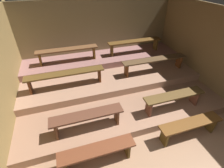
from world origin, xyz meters
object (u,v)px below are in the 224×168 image
(bench_floor_right, at_px, (190,125))
(bench_lower_right, at_px, (174,98))
(bench_upper_right, at_px, (135,43))
(bench_floor_left, at_px, (97,152))
(bench_middle_right, at_px, (154,61))
(bench_middle_left, at_px, (66,75))
(bench_lower_left, at_px, (87,117))
(bench_upper_left, at_px, (67,51))

(bench_floor_right, distance_m, bench_lower_right, 0.80)
(bench_floor_right, distance_m, bench_upper_right, 3.63)
(bench_floor_left, relative_size, bench_middle_right, 0.69)
(bench_floor_right, xyz_separation_m, bench_middle_left, (-2.56, 2.37, 0.46))
(bench_lower_left, bearing_deg, bench_upper_left, 92.12)
(bench_lower_left, xyz_separation_m, bench_upper_right, (2.40, 2.80, 0.46))
(bench_floor_left, bearing_deg, bench_floor_right, 0.00)
(bench_floor_right, relative_size, bench_lower_left, 0.93)
(bench_floor_left, distance_m, bench_floor_right, 2.22)
(bench_lower_right, relative_size, bench_upper_right, 0.80)
(bench_middle_right, distance_m, bench_upper_right, 1.23)
(bench_lower_left, height_order, bench_upper_left, bench_upper_left)
(bench_upper_left, bearing_deg, bench_floor_right, -56.49)
(bench_lower_left, bearing_deg, bench_middle_right, 31.70)
(bench_middle_right, bearing_deg, bench_lower_left, -148.30)
(bench_lower_left, xyz_separation_m, bench_upper_left, (-0.10, 2.80, 0.46))
(bench_floor_right, height_order, bench_upper_left, bench_upper_left)
(bench_floor_left, height_order, bench_lower_right, bench_lower_right)
(bench_middle_left, bearing_deg, bench_floor_left, -81.85)
(bench_floor_right, bearing_deg, bench_upper_right, 87.76)
(bench_lower_left, height_order, bench_middle_right, bench_middle_right)
(bench_middle_right, height_order, bench_upper_left, bench_upper_left)
(bench_lower_left, bearing_deg, bench_middle_left, 100.72)
(bench_upper_left, bearing_deg, bench_lower_left, -87.88)
(bench_floor_left, height_order, bench_middle_left, bench_middle_left)
(bench_floor_right, height_order, bench_lower_left, bench_lower_left)
(bench_lower_right, height_order, bench_upper_left, bench_upper_left)
(bench_floor_right, distance_m, bench_middle_right, 2.44)
(bench_lower_right, distance_m, bench_upper_left, 3.71)
(bench_lower_right, xyz_separation_m, bench_middle_left, (-2.60, 1.60, 0.24))
(bench_floor_left, bearing_deg, bench_middle_left, 98.15)
(bench_floor_left, distance_m, bench_upper_left, 3.63)
(bench_lower_left, distance_m, bench_middle_right, 3.06)
(bench_lower_left, xyz_separation_m, bench_lower_right, (2.29, 0.00, 0.00))
(bench_floor_left, bearing_deg, bench_lower_left, 92.70)
(bench_middle_right, height_order, bench_upper_right, bench_upper_right)
(bench_middle_right, bearing_deg, bench_middle_left, 180.00)
(bench_floor_right, xyz_separation_m, bench_upper_right, (0.14, 3.57, 0.68))
(bench_floor_right, distance_m, bench_upper_left, 4.33)
(bench_floor_right, bearing_deg, bench_floor_left, 180.00)
(bench_lower_left, distance_m, bench_lower_right, 2.29)
(bench_lower_right, distance_m, bench_middle_left, 3.06)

